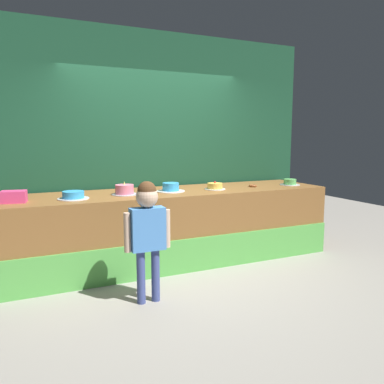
% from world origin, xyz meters
% --- Properties ---
extents(ground_plane, '(12.00, 12.00, 0.00)m').
position_xyz_m(ground_plane, '(0.00, 0.00, 0.00)').
color(ground_plane, gray).
extents(stage_platform, '(4.24, 1.03, 0.92)m').
position_xyz_m(stage_platform, '(0.00, 0.50, 0.46)').
color(stage_platform, brown).
rests_on(stage_platform, ground_plane).
extents(curtain_backdrop, '(4.73, 0.08, 3.03)m').
position_xyz_m(curtain_backdrop, '(0.00, 1.11, 1.51)').
color(curtain_backdrop, '#19472D').
rests_on(curtain_backdrop, ground_plane).
extents(child_figure, '(0.46, 0.21, 1.19)m').
position_xyz_m(child_figure, '(-0.65, -0.59, 0.77)').
color(child_figure, '#3F4C8C').
rests_on(child_figure, ground_plane).
extents(pink_box, '(0.27, 0.21, 0.12)m').
position_xyz_m(pink_box, '(-1.80, 0.37, 0.98)').
color(pink_box, '#ED4180').
rests_on(pink_box, stage_platform).
extents(donut, '(0.11, 0.11, 0.03)m').
position_xyz_m(donut, '(1.20, 0.42, 0.94)').
color(donut, brown).
rests_on(donut, stage_platform).
extents(cake_far_left, '(0.34, 0.34, 0.09)m').
position_xyz_m(cake_far_left, '(-1.20, 0.36, 0.96)').
color(cake_far_left, silver).
rests_on(cake_far_left, stage_platform).
extents(cake_left, '(0.31, 0.31, 0.17)m').
position_xyz_m(cake_left, '(-0.60, 0.44, 0.98)').
color(cake_left, silver).
rests_on(cake_left, stage_platform).
extents(cake_center, '(0.36, 0.36, 0.11)m').
position_xyz_m(cake_center, '(0.00, 0.46, 0.97)').
color(cake_center, white).
rests_on(cake_center, stage_platform).
extents(cake_right, '(0.28, 0.28, 0.11)m').
position_xyz_m(cake_right, '(0.60, 0.40, 0.96)').
color(cake_right, white).
rests_on(cake_right, stage_platform).
extents(cake_far_right, '(0.28, 0.28, 0.09)m').
position_xyz_m(cake_far_right, '(1.80, 0.37, 0.96)').
color(cake_far_right, silver).
rests_on(cake_far_right, stage_platform).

